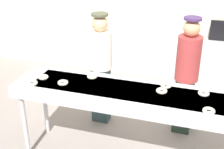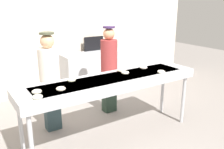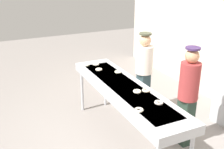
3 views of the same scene
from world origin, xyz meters
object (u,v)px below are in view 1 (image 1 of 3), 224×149
(sugar_donut_1, at_px, (162,91))
(worker_assistant, at_px, (187,72))
(prep_counter, at_px, (220,71))
(worker_baker, at_px, (101,64))
(fryer_conveyor, at_px, (135,97))
(sugar_donut_0, at_px, (204,93))
(paper_cup_2, at_px, (187,35))
(sugar_donut_4, at_px, (92,76))
(sugar_donut_7, at_px, (209,111))
(paper_cup_3, at_px, (183,37))
(sugar_donut_5, at_px, (43,77))
(sugar_donut_6, at_px, (32,83))
(sugar_donut_3, at_px, (166,86))
(sugar_donut_2, at_px, (63,83))

(sugar_donut_1, xyz_separation_m, worker_assistant, (0.21, 0.79, -0.10))
(prep_counter, bearing_deg, worker_baker, -141.60)
(fryer_conveyor, distance_m, sugar_donut_0, 0.74)
(sugar_donut_1, xyz_separation_m, worker_baker, (-0.96, 0.72, -0.10))
(sugar_donut_1, distance_m, paper_cup_2, 2.21)
(sugar_donut_4, bearing_deg, sugar_donut_7, -15.91)
(prep_counter, distance_m, paper_cup_3, 0.85)
(sugar_donut_1, relative_size, paper_cup_2, 1.26)
(sugar_donut_4, height_order, paper_cup_3, sugar_donut_4)
(sugar_donut_5, xyz_separation_m, sugar_donut_6, (-0.04, -0.18, 0.00))
(sugar_donut_1, distance_m, sugar_donut_6, 1.47)
(sugar_donut_7, xyz_separation_m, worker_assistant, (-0.29, 1.06, -0.10))
(sugar_donut_3, xyz_separation_m, paper_cup_3, (-0.01, 1.97, -0.05))
(sugar_donut_7, bearing_deg, fryer_conveyor, 164.86)
(sugar_donut_4, bearing_deg, prep_counter, 51.03)
(sugar_donut_1, height_order, worker_assistant, worker_assistant)
(sugar_donut_1, height_order, sugar_donut_5, same)
(sugar_donut_7, bearing_deg, sugar_donut_3, 139.30)
(sugar_donut_0, xyz_separation_m, paper_cup_3, (-0.42, 2.03, -0.05))
(worker_assistant, xyz_separation_m, paper_cup_3, (-0.19, 1.32, 0.05))
(sugar_donut_3, relative_size, paper_cup_2, 1.26)
(sugar_donut_0, bearing_deg, sugar_donut_2, -171.85)
(sugar_donut_3, bearing_deg, worker_baker, 149.56)
(sugar_donut_4, relative_size, sugar_donut_5, 1.00)
(sugar_donut_1, distance_m, sugar_donut_3, 0.14)
(sugar_donut_0, distance_m, sugar_donut_7, 0.36)
(sugar_donut_4, bearing_deg, sugar_donut_6, -147.87)
(sugar_donut_1, height_order, sugar_donut_2, same)
(sugar_donut_0, xyz_separation_m, sugar_donut_3, (-0.41, 0.06, 0.00))
(sugar_donut_2, bearing_deg, sugar_donut_5, 167.64)
(sugar_donut_3, bearing_deg, paper_cup_2, 88.61)
(fryer_conveyor, xyz_separation_m, sugar_donut_4, (-0.58, 0.18, 0.09))
(prep_counter, bearing_deg, sugar_donut_5, -134.82)
(worker_assistant, relative_size, paper_cup_3, 16.95)
(paper_cup_2, xyz_separation_m, paper_cup_3, (-0.06, -0.09, 0.00))
(sugar_donut_4, xyz_separation_m, sugar_donut_6, (-0.59, -0.37, 0.00))
(fryer_conveyor, xyz_separation_m, paper_cup_3, (0.29, 2.17, 0.05))
(sugar_donut_6, height_order, prep_counter, sugar_donut_6)
(paper_cup_3, bearing_deg, sugar_donut_6, -121.68)
(sugar_donut_0, relative_size, paper_cup_3, 1.26)
(sugar_donut_5, relative_size, prep_counter, 0.07)
(fryer_conveyor, distance_m, sugar_donut_5, 1.13)
(worker_baker, relative_size, worker_assistant, 0.99)
(worker_baker, bearing_deg, sugar_donut_1, 132.89)
(fryer_conveyor, bearing_deg, sugar_donut_6, -170.49)
(sugar_donut_5, xyz_separation_m, paper_cup_3, (1.42, 2.19, -0.05))
(paper_cup_2, bearing_deg, worker_assistant, -84.66)
(sugar_donut_3, xyz_separation_m, sugar_donut_7, (0.48, -0.41, 0.00))
(sugar_donut_5, bearing_deg, sugar_donut_0, 4.95)
(worker_assistant, bearing_deg, sugar_donut_0, 97.17)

